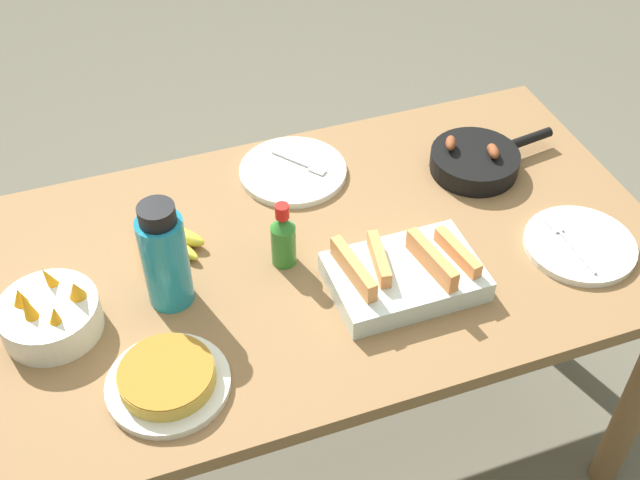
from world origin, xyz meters
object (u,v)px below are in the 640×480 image
Objects in this scene: banana_bunch at (162,243)px; water_bottle at (165,257)px; empty_plate_far_left at (580,245)px; hot_sauce_bottle at (283,238)px; fruit_bowl_mango at (50,315)px; skillet at (476,161)px; empty_plate_near_front at (293,171)px; melon_tray at (404,274)px; frittata_plate_center at (167,379)px.

water_bottle reaches higher than banana_bunch.
hot_sauce_bottle is at bearing 164.04° from empty_plate_far_left.
water_bottle is (0.23, 0.00, 0.08)m from fruit_bowl_mango.
empty_plate_near_front is (-0.41, 0.13, -0.02)m from skillet.
hot_sauce_bottle is at bearing 144.56° from melon_tray.
skillet is at bearing 42.59° from melon_tray.
hot_sauce_bottle is (-0.21, 0.15, 0.04)m from melon_tray.
hot_sauce_bottle is (0.30, 0.24, 0.05)m from frittata_plate_center.
skillet is 1.29× the size of empty_plate_near_front.
skillet is at bearing 9.43° from fruit_bowl_mango.
empty_plate_far_left is (0.50, -0.45, 0.00)m from empty_plate_near_front.
melon_tray is 1.94× the size of hot_sauce_bottle.
banana_bunch is at bearing 31.23° from fruit_bowl_mango.
banana_bunch is 0.29m from fruit_bowl_mango.
empty_plate_near_front is 1.06× the size of empty_plate_far_left.
banana_bunch is 0.89× the size of frittata_plate_center.
water_bottle is (0.05, 0.22, 0.09)m from frittata_plate_center.
fruit_bowl_mango is 1.24× the size of hot_sauce_bottle.
melon_tray is 1.33× the size of frittata_plate_center.
fruit_bowl_mango is at bearing 130.64° from frittata_plate_center.
empty_plate_far_left is at bearing -82.66° from skillet.
empty_plate_near_front is 1.63× the size of hot_sauce_bottle.
empty_plate_far_left is (0.40, -0.03, -0.02)m from melon_tray.
empty_plate_far_left is 0.87m from water_bottle.
frittata_plate_center is 0.65m from empty_plate_near_front.
water_bottle is (-0.77, -0.16, 0.09)m from skillet.
empty_plate_far_left is (0.84, -0.30, -0.01)m from banana_bunch.
fruit_bowl_mango is 0.79× the size of water_bottle.
skillet is at bearing 105.54° from empty_plate_far_left.
empty_plate_far_left is (0.09, -0.31, -0.02)m from skillet.
empty_plate_far_left is at bearing 3.97° from frittata_plate_center.
empty_plate_near_front is 0.66m from fruit_bowl_mango.
fruit_bowl_mango is (-0.59, -0.30, 0.03)m from empty_plate_near_front.
frittata_plate_center is at bearing -103.59° from water_bottle.
banana_bunch is 0.80× the size of empty_plate_near_front.
melon_tray is 0.26m from hot_sauce_bottle.
empty_plate_near_front is at bearing 154.22° from skillet.
melon_tray is 0.70m from fruit_bowl_mango.
hot_sauce_bottle is (-0.61, 0.17, 0.06)m from empty_plate_far_left.
water_bottle is 1.56× the size of hot_sauce_bottle.
skillet reaches higher than empty_plate_near_front.
fruit_bowl_mango is at bearing -148.77° from banana_bunch.
banana_bunch is 0.85× the size of empty_plate_far_left.
skillet is 0.33m from empty_plate_far_left.
skillet is 2.10× the size of hot_sauce_bottle.
hot_sauce_bottle is at bearing -27.57° from banana_bunch.
water_bottle reaches higher than frittata_plate_center.
empty_plate_far_left is 0.98× the size of water_bottle.
frittata_plate_center is 1.46× the size of hot_sauce_bottle.
hot_sauce_bottle reaches higher than banana_bunch.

